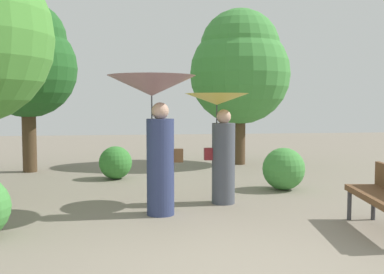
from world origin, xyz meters
The scene contains 6 objects.
person_left centered at (-0.62, 2.56, 1.52)m, with size 1.30×1.30×2.06m.
person_right centered at (0.49, 3.18, 1.22)m, with size 1.05×1.05×1.82m.
tree_near_left centered at (-3.39, 7.22, 2.70)m, with size 2.35×2.35×4.10m.
tree_near_right centered at (1.98, 7.87, 2.66)m, with size 2.71×2.71×4.19m.
bush_behind_bench centered at (-1.30, 5.88, 0.36)m, with size 0.72×0.72×0.72m, color #387F33.
bush_far_side centered at (1.94, 4.17, 0.41)m, with size 0.81×0.81×0.81m, color #428C3D.
Camera 1 is at (-1.01, -4.09, 1.66)m, focal length 42.23 mm.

